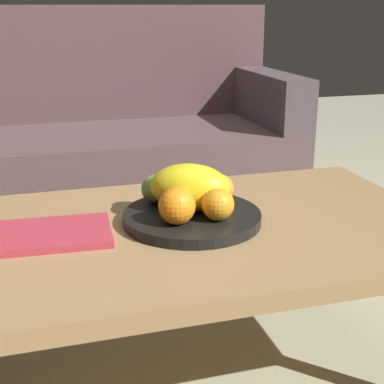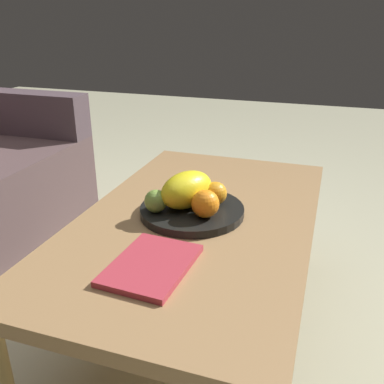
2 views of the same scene
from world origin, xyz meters
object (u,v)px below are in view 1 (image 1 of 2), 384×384
Objects in this scene: orange_right at (219,189)px; banana_bunch at (198,198)px; coffee_table at (191,242)px; melon_large_front at (190,187)px; fruit_bowl at (192,217)px; orange_left at (177,206)px; apple_front at (155,189)px; magazine at (53,234)px; orange_front at (218,204)px; couch at (92,150)px.

orange_right is 0.49× the size of banana_bunch.
orange_right is at bearing 36.48° from coffee_table.
fruit_bowl is at bearing -87.81° from melon_large_front.
melon_large_front reaches higher than banana_bunch.
orange_left is 0.15m from apple_front.
orange_right is at bearing -17.28° from apple_front.
melon_large_front is (0.01, 0.04, 0.12)m from coffee_table.
magazine is (-0.34, -0.02, -0.04)m from banana_bunch.
melon_large_front is at bearing 118.55° from orange_front.
orange_front is at bearing -83.76° from couch.
coffee_table is 8.04× the size of banana_bunch.
orange_left reaches higher than coffee_table.
couch is at bearing 95.63° from banana_bunch.
orange_front is 1.02× the size of orange_right.
orange_right reaches higher than banana_bunch.
apple_front reaches higher than coffee_table.
apple_front is at bearing 125.03° from orange_front.
orange_front is 0.29× the size of magazine.
fruit_bowl is 0.09m from orange_left.
orange_left is (-0.09, 0.00, 0.00)m from orange_front.
coffee_table is 0.70× the size of couch.
couch is at bearing 96.24° from orange_front.
melon_large_front is at bearing 78.98° from coffee_table.
banana_bunch is (0.07, 0.08, -0.02)m from orange_left.
coffee_table is at bearing 139.82° from orange_front.
couch reaches higher than orange_front.
couch is 9.04× the size of melon_large_front.
orange_left reaches higher than orange_front.
orange_left reaches higher than banana_bunch.
apple_front is (-0.11, 0.15, -0.00)m from orange_front.
melon_large_front is at bearing -85.39° from couch.
banana_bunch is at bearing 13.90° from melon_large_front.
coffee_table is 3.67× the size of fruit_bowl.
melon_large_front is at bearing -166.10° from banana_bunch.
orange_front reaches higher than fruit_bowl.
coffee_table is 4.73× the size of magazine.
magazine is (-0.25, -0.09, -0.05)m from apple_front.
coffee_table is 0.11m from banana_bunch.
banana_bunch is at bearing 7.15° from magazine.
apple_front is 0.28× the size of magazine.
couch is at bearing 94.58° from fruit_bowl.
magazine is at bearing 170.25° from orange_front.
fruit_bowl is (0.01, 0.02, 0.05)m from coffee_table.
orange_left is (-0.05, -0.07, -0.01)m from melon_large_front.
orange_front is 0.09m from banana_bunch.
orange_right reaches higher than apple_front.
apple_front is 0.47× the size of banana_bunch.
fruit_bowl is 2.19× the size of banana_bunch.
orange_front is at bearing -40.18° from coffee_table.
orange_left is 0.17m from orange_right.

